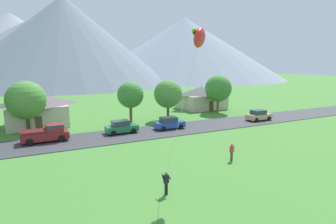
% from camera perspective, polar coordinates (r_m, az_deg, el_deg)
% --- Properties ---
extents(road_strip, '(160.00, 7.01, 0.08)m').
position_cam_1_polar(road_strip, '(36.35, -8.07, -4.64)').
color(road_strip, '#38383D').
rests_on(road_strip, ground).
extents(mountain_east_ridge, '(121.79, 121.79, 37.54)m').
position_cam_1_polar(mountain_east_ridge, '(184.70, -29.54, 11.69)').
color(mountain_east_ridge, '#8E939E').
rests_on(mountain_east_ridge, ground).
extents(mountain_far_east_ridge, '(91.62, 91.62, 37.80)m').
position_cam_1_polar(mountain_far_east_ridge, '(131.29, -20.60, 13.60)').
color(mountain_far_east_ridge, slate).
rests_on(mountain_far_east_ridge, ground).
extents(mountain_central_ridge, '(125.24, 125.24, 33.70)m').
position_cam_1_polar(mountain_central_ridge, '(172.32, -25.71, 11.56)').
color(mountain_central_ridge, slate).
rests_on(mountain_central_ridge, ground).
extents(mountain_far_west_ridge, '(116.08, 116.08, 35.77)m').
position_cam_1_polar(mountain_far_west_ridge, '(169.06, 3.47, 12.91)').
color(mountain_far_west_ridge, gray).
rests_on(mountain_far_west_ridge, ground).
extents(house_leftmost, '(8.75, 7.50, 4.89)m').
position_cam_1_polar(house_leftmost, '(45.03, -25.45, 0.54)').
color(house_leftmost, beige).
rests_on(house_leftmost, ground).
extents(house_left_center, '(9.06, 7.73, 4.53)m').
position_cam_1_polar(house_left_center, '(57.31, 6.93, 3.08)').
color(house_left_center, beige).
rests_on(house_left_center, ground).
extents(tree_near_left, '(4.95, 4.95, 7.08)m').
position_cam_1_polar(tree_near_left, '(52.35, 10.37, 4.81)').
color(tree_near_left, brown).
rests_on(tree_near_left, ground).
extents(tree_left_of_center, '(4.60, 4.60, 6.62)m').
position_cam_1_polar(tree_left_of_center, '(44.75, 0.00, 3.76)').
color(tree_left_of_center, brown).
rests_on(tree_left_of_center, ground).
extents(tree_center, '(5.12, 5.12, 6.95)m').
position_cam_1_polar(tree_center, '(41.18, -27.32, 2.21)').
color(tree_center, '#4C3823').
rests_on(tree_center, ground).
extents(tree_near_right, '(4.08, 4.08, 6.44)m').
position_cam_1_polar(tree_near_right, '(43.01, -7.79, 3.51)').
color(tree_near_right, brown).
rests_on(tree_near_right, ground).
extents(parked_car_tan_west_end, '(4.21, 2.10, 1.68)m').
position_cam_1_polar(parked_car_tan_west_end, '(47.09, 18.26, -0.67)').
color(parked_car_tan_west_end, tan).
rests_on(parked_car_tan_west_end, road_strip).
extents(parked_car_green_mid_west, '(4.21, 2.10, 1.68)m').
position_cam_1_polar(parked_car_green_mid_west, '(37.03, -9.62, -3.10)').
color(parked_car_green_mid_west, '#237042').
rests_on(parked_car_green_mid_west, road_strip).
extents(parked_car_blue_mid_east, '(4.22, 2.12, 1.68)m').
position_cam_1_polar(parked_car_blue_mid_east, '(38.93, 0.27, -2.31)').
color(parked_car_blue_mid_east, '#2847A8').
rests_on(parked_car_blue_mid_east, road_strip).
extents(pickup_truck_maroon_west_side, '(5.25, 2.44, 1.99)m').
position_cam_1_polar(pickup_truck_maroon_west_side, '(35.54, -23.91, -4.06)').
color(pickup_truck_maroon_west_side, maroon).
rests_on(pickup_truck_maroon_west_side, road_strip).
extents(kite_flyer_with_kite, '(4.95, 2.88, 11.84)m').
position_cam_1_polar(kite_flyer_with_kite, '(21.08, 6.21, 14.17)').
color(kite_flyer_with_kite, black).
rests_on(kite_flyer_with_kite, ground).
extents(watcher_person, '(0.56, 0.24, 1.68)m').
position_cam_1_polar(watcher_person, '(27.15, 13.06, -8.03)').
color(watcher_person, '#3D3D42').
rests_on(watcher_person, ground).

